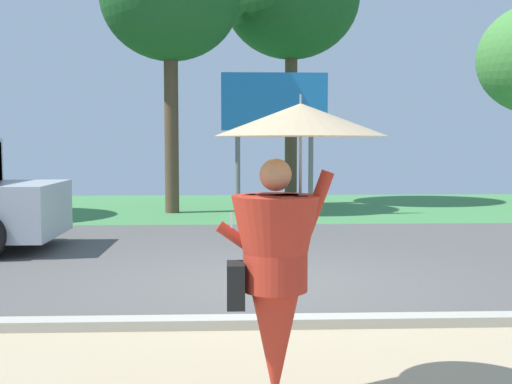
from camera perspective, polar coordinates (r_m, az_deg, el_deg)
The scene contains 3 objects.
ground_plane at distance 11.37m, azimuth -0.04°, elevation -5.03°, with size 40.00×22.00×0.20m.
monk_pedestrian at distance 4.43m, azimuth 2.36°, elevation -3.91°, with size 1.17×1.17×2.13m.
roadside_billboard at distance 16.02m, azimuth 1.63°, elevation 7.02°, with size 2.60×0.12×3.50m.
Camera 1 is at (-0.46, -8.26, 1.81)m, focal length 45.71 mm.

